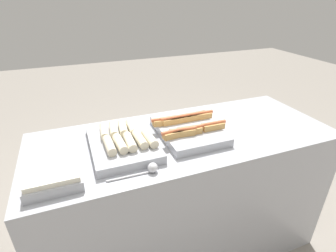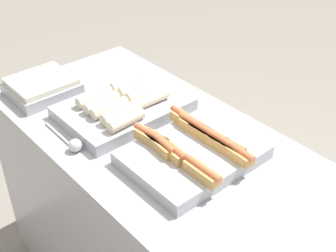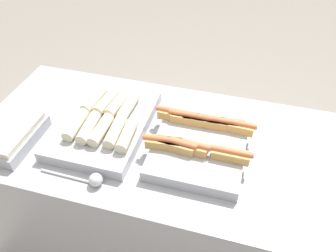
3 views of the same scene
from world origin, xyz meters
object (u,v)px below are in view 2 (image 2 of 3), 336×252
at_px(tray_side_front, 42,87).
at_px(serving_spoon_near, 73,144).
at_px(tray_hotdogs, 193,151).
at_px(tray_wraps, 124,106).

distance_m(tray_side_front, serving_spoon_near, 0.43).
xyz_separation_m(tray_side_front, serving_spoon_near, (0.42, -0.11, -0.01)).
relative_size(tray_side_front, serving_spoon_near, 1.10).
xyz_separation_m(tray_hotdogs, serving_spoon_near, (-0.33, -0.28, -0.02)).
xyz_separation_m(tray_wraps, serving_spoon_near, (0.06, -0.27, -0.02)).
bearing_deg(tray_hotdogs, tray_side_front, -166.81).
bearing_deg(tray_wraps, tray_side_front, -154.51).
relative_size(tray_wraps, serving_spoon_near, 1.99).
xyz_separation_m(tray_hotdogs, tray_side_front, (-0.75, -0.18, -0.00)).
distance_m(tray_wraps, tray_side_front, 0.39).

